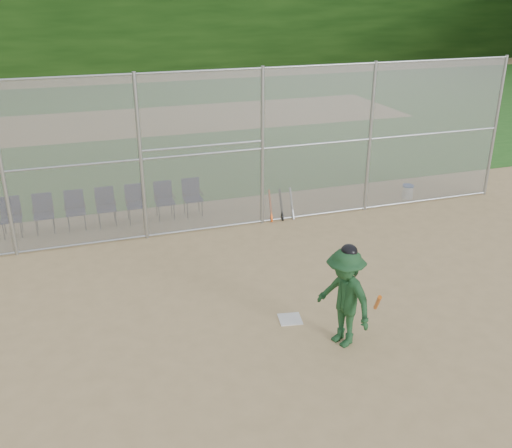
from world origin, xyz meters
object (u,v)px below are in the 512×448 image
object	(u,v)px
home_plate	(290,319)
chair_0	(11,218)
batter_at_plate	(344,297)
water_cooler	(408,191)

from	to	relation	value
home_plate	chair_0	size ratio (longest dim) A/B	0.43
batter_at_plate	water_cooler	xyz separation A→B (m)	(5.07, 5.97, -0.70)
home_plate	water_cooler	size ratio (longest dim) A/B	1.03
chair_0	water_cooler	bearing A→B (deg)	-3.88
home_plate	water_cooler	bearing A→B (deg)	41.52
chair_0	batter_at_plate	bearing A→B (deg)	-49.71
home_plate	batter_at_plate	world-z (taller)	batter_at_plate
batter_at_plate	water_cooler	bearing A→B (deg)	49.65
home_plate	water_cooler	xyz separation A→B (m)	(5.65, 5.00, 0.20)
batter_at_plate	water_cooler	distance (m)	7.86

